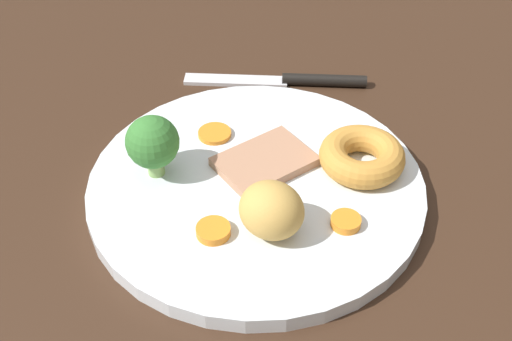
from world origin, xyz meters
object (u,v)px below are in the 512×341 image
meat_slice_main (265,161)px  carrot_coin_back (346,222)px  dinner_plate (256,186)px  carrot_coin_front (215,134)px  broccoli_floret (153,143)px  yorkshire_pudding (362,156)px  knife (291,80)px  carrot_coin_side (213,231)px  roast_potato_left (272,210)px

meat_slice_main → carrot_coin_back: size_ratio=3.33×
dinner_plate → carrot_coin_front: size_ratio=9.36×
broccoli_floret → carrot_coin_back: bearing=-108.6°
yorkshire_pudding → knife: bearing=22.3°
meat_slice_main → broccoli_floret: (-1.42, 8.83, 2.77)cm
yorkshire_pudding → carrot_coin_front: bearing=74.1°
dinner_plate → broccoli_floret: size_ratio=5.05×
dinner_plate → carrot_coin_side: (-6.11, 2.84, 1.04)cm
carrot_coin_back → carrot_coin_side: 9.92cm
roast_potato_left → carrot_coin_side: roast_potato_left is taller
roast_potato_left → broccoli_floret: bearing=58.3°
meat_slice_main → yorkshire_pudding: 8.00cm
carrot_coin_back → dinner_plate: bearing=56.1°
yorkshire_pudding → broccoli_floret: broccoli_floret is taller
roast_potato_left → broccoli_floret: 11.34cm
dinner_plate → roast_potato_left: roast_potato_left is taller
broccoli_floret → carrot_coin_front: bearing=-39.4°
meat_slice_main → carrot_coin_side: bearing=156.4°
carrot_coin_back → carrot_coin_side: same height
carrot_coin_side → broccoli_floret: bearing=39.3°
meat_slice_main → carrot_coin_side: meat_slice_main is taller
dinner_plate → yorkshire_pudding: bearing=-76.6°
meat_slice_main → broccoli_floret: 9.37cm
broccoli_floret → knife: size_ratio=0.29×
yorkshire_pudding → dinner_plate: bearing=103.4°
dinner_plate → broccoli_floret: 9.08cm
meat_slice_main → roast_potato_left: (-7.35, -0.77, 1.70)cm
dinner_plate → carrot_coin_back: size_ratio=11.93×
carrot_coin_front → knife: size_ratio=0.16×
broccoli_floret → carrot_coin_side: bearing=-140.7°
carrot_coin_side → meat_slice_main: bearing=-23.6°
carrot_coin_side → dinner_plate: bearing=-25.0°
carrot_coin_front → broccoli_floret: bearing=140.6°
meat_slice_main → carrot_coin_side: size_ratio=2.96×
carrot_coin_front → knife: carrot_coin_front is taller
carrot_coin_back → meat_slice_main: bearing=44.1°
carrot_coin_back → carrot_coin_front: bearing=46.6°
meat_slice_main → roast_potato_left: 7.59cm
dinner_plate → roast_potato_left: (-5.51, -1.40, 2.80)cm
carrot_coin_front → carrot_coin_side: (-11.73, -1.09, 0.14)cm
roast_potato_left → knife: roast_potato_left is taller
roast_potato_left → dinner_plate: bearing=14.3°
roast_potato_left → broccoli_floret: broccoli_floret is taller
dinner_plate → carrot_coin_back: 8.46cm
meat_slice_main → yorkshire_pudding: bearing=-88.6°
knife → roast_potato_left: bearing=86.8°
carrot_coin_front → carrot_coin_back: carrot_coin_back is taller
dinner_plate → yorkshire_pudding: yorkshire_pudding is taller
dinner_plate → broccoli_floret: bearing=87.0°
meat_slice_main → carrot_coin_front: meat_slice_main is taller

